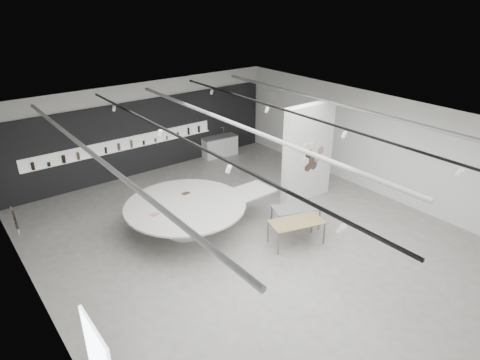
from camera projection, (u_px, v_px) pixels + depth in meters
room at (247, 181)px, 12.61m from camera, size 12.02×14.02×3.82m
back_wall_display at (144, 137)px, 17.84m from camera, size 11.80×0.27×3.10m
partition_column at (308, 153)px, 15.43m from camera, size 2.20×0.38×3.60m
display_island at (188, 213)px, 13.76m from camera, size 5.01×3.95×0.99m
sample_table_wood at (297, 223)px, 13.04m from camera, size 1.81×1.25×0.77m
sample_table_stone at (296, 209)px, 13.87m from camera, size 1.66×1.23×0.77m
kitchen_counter at (220, 146)px, 19.94m from camera, size 1.72×0.81×1.31m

